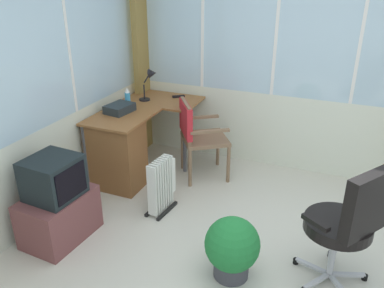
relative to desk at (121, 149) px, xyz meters
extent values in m
cube|color=beige|center=(-0.91, -1.82, -0.45)|extent=(5.02, 5.30, 0.06)
cube|color=silver|center=(-0.91, 0.36, 0.02)|extent=(4.02, 0.06, 0.89)
cube|color=silver|center=(-0.91, 0.36, 1.24)|extent=(3.94, 0.06, 1.53)
cube|color=white|center=(-0.24, 0.36, 1.24)|extent=(0.04, 0.07, 1.53)
cube|color=silver|center=(1.13, -1.82, 0.02)|extent=(0.06, 4.30, 0.89)
cube|color=silver|center=(1.13, -1.82, 1.24)|extent=(0.06, 4.22, 1.53)
cube|color=white|center=(1.13, -2.25, 1.24)|extent=(0.07, 0.04, 1.53)
cube|color=white|center=(1.13, -1.39, 1.24)|extent=(0.07, 0.04, 1.53)
cube|color=white|center=(1.13, -0.53, 1.24)|extent=(0.07, 0.04, 1.53)
cube|color=olive|center=(1.00, 0.23, 0.83)|extent=(0.34, 0.07, 2.50)
cube|color=brown|center=(0.39, 0.01, 0.34)|extent=(1.38, 0.60, 0.02)
cube|color=brown|center=(0.78, -0.44, 0.34)|extent=(0.60, 0.30, 0.02)
cube|color=brown|center=(-0.07, 0.01, -0.05)|extent=(0.40, 0.56, 0.74)
cylinder|color=#4C4C51|center=(0.52, -0.54, -0.05)|extent=(0.04, 0.04, 0.75)
cylinder|color=#4C4C51|center=(-0.26, 0.27, -0.05)|extent=(0.04, 0.04, 0.75)
cylinder|color=black|center=(0.66, 0.04, 0.37)|extent=(0.13, 0.13, 0.02)
cylinder|color=black|center=(0.66, 0.04, 0.46)|extent=(0.02, 0.02, 0.17)
cylinder|color=black|center=(0.71, 0.01, 0.64)|extent=(0.05, 0.10, 0.16)
cone|color=black|center=(0.76, -0.03, 0.67)|extent=(0.12, 0.12, 0.12)
cube|color=black|center=(0.92, -0.29, 0.37)|extent=(0.12, 0.15, 0.02)
cylinder|color=#43A7DB|center=(0.40, 0.11, 0.44)|extent=(0.06, 0.06, 0.16)
cone|color=white|center=(0.40, 0.11, 0.54)|extent=(0.06, 0.06, 0.06)
cube|color=#232D32|center=(0.18, 0.09, 0.40)|extent=(0.33, 0.27, 0.09)
cylinder|color=#7F6148|center=(0.47, -1.10, -0.20)|extent=(0.04, 0.04, 0.44)
cylinder|color=#7F6148|center=(0.83, -0.85, -0.20)|extent=(0.04, 0.04, 0.44)
cylinder|color=#7F6148|center=(0.22, -0.73, -0.20)|extent=(0.04, 0.04, 0.44)
cylinder|color=#7F6148|center=(0.58, -0.49, -0.20)|extent=(0.04, 0.04, 0.44)
cube|color=#7F6148|center=(0.53, -0.79, 0.04)|extent=(0.67, 0.67, 0.04)
cube|color=#7F6148|center=(0.40, -0.61, 0.27)|extent=(0.38, 0.27, 0.43)
cube|color=red|center=(0.40, -0.61, 0.30)|extent=(0.41, 0.31, 0.36)
cube|color=#7F6148|center=(0.35, -0.92, 0.22)|extent=(0.28, 0.38, 0.03)
cube|color=#7F6148|center=(0.71, -0.67, 0.22)|extent=(0.28, 0.38, 0.03)
cube|color=#B7B7BF|center=(-0.81, -2.23, -0.38)|extent=(0.25, 0.19, 0.02)
cube|color=#B7B7BF|center=(-0.80, -2.39, -0.38)|extent=(0.24, 0.20, 0.02)
cube|color=#B7B7BF|center=(-0.64, -2.44, -0.38)|extent=(0.13, 0.28, 0.02)
cylinder|color=black|center=(-0.60, -2.57, -0.40)|extent=(0.05, 0.05, 0.05)
cube|color=#B7B7BF|center=(-0.55, -2.30, -0.38)|extent=(0.28, 0.05, 0.02)
cylinder|color=black|center=(-0.41, -2.30, -0.40)|extent=(0.05, 0.05, 0.05)
cube|color=#B7B7BF|center=(-0.65, -2.17, -0.38)|extent=(0.11, 0.28, 0.02)
cylinder|color=black|center=(-0.61, -2.04, -0.40)|extent=(0.05, 0.05, 0.05)
cylinder|color=#B7B7BF|center=(-0.69, -2.31, -0.16)|extent=(0.05, 0.05, 0.41)
cylinder|color=black|center=(-0.69, -2.31, 0.09)|extent=(0.50, 0.50, 0.09)
cube|color=black|center=(-0.80, -2.46, 0.37)|extent=(0.40, 0.31, 0.47)
cube|color=black|center=(-0.47, -2.46, 0.22)|extent=(0.16, 0.21, 0.04)
cube|color=black|center=(-0.92, -2.16, 0.22)|extent=(0.16, 0.21, 0.04)
cube|color=brown|center=(-1.06, -0.01, -0.21)|extent=(0.67, 0.48, 0.43)
cube|color=black|center=(-1.06, -0.01, 0.19)|extent=(0.45, 0.43, 0.36)
cube|color=black|center=(-1.08, -0.21, 0.19)|extent=(0.34, 0.03, 0.28)
cube|color=#262628|center=(-0.92, -0.02, 0.05)|extent=(0.27, 0.24, 0.07)
cube|color=silver|center=(-0.48, -0.64, -0.13)|extent=(0.03, 0.10, 0.53)
cube|color=silver|center=(-0.44, -0.64, -0.13)|extent=(0.03, 0.10, 0.53)
cube|color=silver|center=(-0.40, -0.65, -0.13)|extent=(0.03, 0.10, 0.53)
cube|color=silver|center=(-0.36, -0.65, -0.13)|extent=(0.03, 0.10, 0.53)
cube|color=silver|center=(-0.32, -0.66, -0.13)|extent=(0.03, 0.10, 0.53)
cube|color=silver|center=(-0.28, -0.66, -0.13)|extent=(0.03, 0.10, 0.53)
cube|color=silver|center=(-0.23, -0.67, -0.13)|extent=(0.03, 0.10, 0.53)
cube|color=silver|center=(-0.19, -0.67, -0.13)|extent=(0.03, 0.10, 0.53)
cube|color=black|center=(-0.35, -0.72, -0.41)|extent=(0.36, 0.07, 0.03)
cube|color=black|center=(-0.33, -0.58, -0.41)|extent=(0.36, 0.07, 0.03)
cube|color=silver|center=(-0.15, -0.67, -0.10)|extent=(0.06, 0.09, 0.37)
cylinder|color=#3F3F48|center=(-0.95, -1.58, -0.35)|extent=(0.28, 0.28, 0.14)
sphere|color=#207637|center=(-0.95, -1.58, -0.12)|extent=(0.43, 0.43, 0.43)
camera|label=1|loc=(-3.36, -2.24, 1.85)|focal=37.33mm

